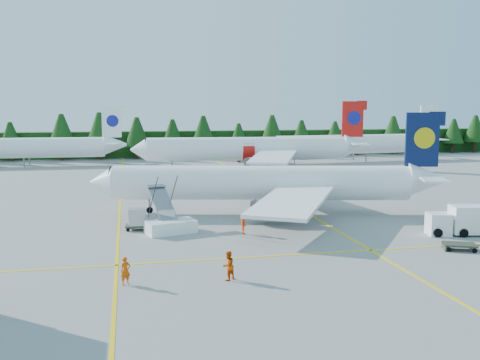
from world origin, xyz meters
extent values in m
plane|color=gray|center=(0.00, 0.00, 0.00)|extent=(320.00, 320.00, 0.00)
cube|color=yellow|center=(-14.00, 20.00, 0.01)|extent=(0.25, 120.00, 0.01)
cube|color=yellow|center=(6.00, 20.00, 0.01)|extent=(0.25, 120.00, 0.01)
cube|color=yellow|center=(0.00, -6.00, 0.01)|extent=(80.00, 0.25, 0.01)
cube|color=black|center=(0.00, 82.00, 3.00)|extent=(220.00, 4.00, 6.00)
cylinder|color=white|center=(0.99, 10.73, 3.36)|extent=(31.83, 10.53, 3.74)
cone|color=white|center=(-15.79, 14.45, 3.36)|extent=(3.36, 4.22, 3.74)
cube|color=#08143E|center=(17.87, 6.98, 8.04)|extent=(3.54, 1.09, 5.79)
cube|color=white|center=(5.45, 17.88, 2.80)|extent=(6.92, 14.49, 1.06)
cylinder|color=gray|center=(3.08, 15.82, 1.50)|extent=(3.53, 2.60, 1.96)
cube|color=white|center=(2.01, 2.36, 2.80)|extent=(11.95, 14.92, 1.06)
cylinder|color=gray|center=(0.73, 5.23, 1.50)|extent=(3.53, 2.60, 1.96)
cylinder|color=gray|center=(-10.79, 13.34, 0.79)|extent=(0.22, 0.22, 1.59)
cylinder|color=white|center=(8.91, 51.85, 3.90)|extent=(37.05, 7.66, 4.33)
cone|color=white|center=(-10.93, 53.66, 3.90)|extent=(3.41, 4.59, 4.33)
cube|color=red|center=(28.86, 50.03, 9.31)|extent=(4.13, 0.75, 6.71)
cube|color=white|center=(12.98, 60.72, 3.25)|extent=(9.93, 17.27, 1.23)
cylinder|color=gray|center=(10.56, 58.01, 1.73)|extent=(3.87, 2.60, 2.27)
cube|color=white|center=(11.31, 42.39, 3.25)|extent=(12.37, 17.48, 1.23)
cylinder|color=gray|center=(9.42, 45.50, 1.73)|extent=(3.87, 2.60, 2.27)
cylinder|color=gray|center=(-5.02, 53.12, 0.92)|extent=(0.26, 0.26, 1.84)
cylinder|color=white|center=(-34.47, 66.64, 3.61)|extent=(34.17, 4.59, 4.01)
cube|color=white|center=(-15.92, 66.32, 8.63)|extent=(3.82, 0.42, 6.22)
cylinder|color=white|center=(34.23, 62.38, 3.69)|extent=(35.09, 7.36, 4.10)
cone|color=white|center=(15.45, 60.61, 3.69)|extent=(3.24, 4.35, 4.10)
cube|color=white|center=(53.11, 64.17, 8.82)|extent=(3.91, 0.72, 6.36)
cylinder|color=gray|center=(21.04, 61.14, 0.82)|extent=(0.25, 0.25, 1.64)
cube|color=white|center=(-9.29, 3.43, 0.58)|extent=(4.89, 3.45, 1.16)
cube|color=gray|center=(-9.87, 5.46, 2.42)|extent=(2.78, 4.51, 3.13)
cube|color=gray|center=(-10.45, 7.49, 3.85)|extent=(2.17, 1.74, 0.13)
cube|color=white|center=(14.36, -2.27, 1.00)|extent=(2.25, 2.25, 1.99)
cube|color=black|center=(14.36, -2.27, 1.47)|extent=(1.95, 2.10, 0.85)
cube|color=white|center=(17.14, -2.86, 1.42)|extent=(3.77, 2.75, 2.46)
cube|color=#323A2A|center=(13.06, -7.42, 0.47)|extent=(2.90, 2.38, 0.15)
cube|color=#323A2A|center=(-12.27, 5.47, 0.40)|extent=(2.29, 1.83, 0.14)
cube|color=#AEB1B3|center=(-12.27, 5.47, 1.24)|extent=(1.63, 1.59, 1.53)
cube|color=#323A2A|center=(-9.54, 4.79, 0.40)|extent=(2.29, 1.83, 0.14)
cube|color=#AEB1B3|center=(-9.54, 4.79, 1.24)|extent=(1.63, 1.59, 1.53)
imported|color=#E04B04|center=(-13.34, -10.52, 0.93)|extent=(0.80, 0.67, 1.86)
imported|color=#D84404|center=(-6.66, -10.98, 0.99)|extent=(1.21, 1.15, 1.97)
imported|color=#FB3705|center=(-2.81, 1.58, 0.95)|extent=(0.80, 0.93, 1.90)
camera|label=1|loc=(-13.03, -44.83, 11.39)|focal=40.00mm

